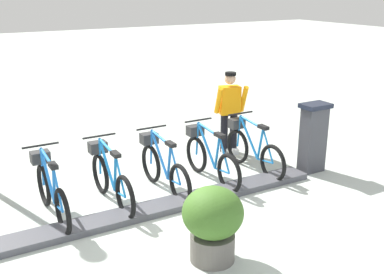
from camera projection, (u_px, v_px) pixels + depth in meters
ground_plane at (166, 209)px, 7.26m from camera, size 60.00×60.00×0.00m
dock_rail_base at (166, 206)px, 7.24m from camera, size 0.44×5.38×0.10m
payment_kiosk at (313, 136)px, 8.54m from camera, size 0.36×0.52×1.28m
bike_docked_0 at (252, 148)px, 8.64m from camera, size 1.72×0.54×1.02m
bike_docked_1 at (210, 157)px, 8.20m from camera, size 1.72×0.54×1.02m
bike_docked_2 at (163, 167)px, 7.76m from camera, size 1.72×0.54×1.02m
bike_docked_3 at (110, 178)px, 7.33m from camera, size 1.72×0.54×1.02m
bike_docked_4 at (51, 190)px, 6.89m from camera, size 1.72×0.54×1.02m
worker_near_rack at (229, 110)px, 9.42m from camera, size 0.57×0.69×1.66m
planter_bush at (213, 221)px, 5.76m from camera, size 0.76×0.76×0.97m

